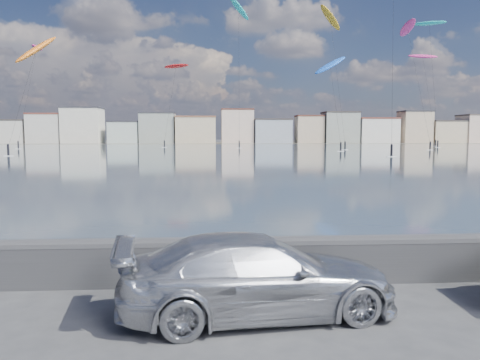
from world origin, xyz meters
name	(u,v)px	position (x,y,z in m)	size (l,w,h in m)	color
ground	(194,338)	(0.00, 0.00, 0.00)	(700.00, 700.00, 0.00)	#333335
bay_water	(210,151)	(0.00, 91.50, 0.01)	(500.00, 177.00, 0.00)	#2F3B4F
far_shore_strip	(211,143)	(0.00, 200.00, 0.01)	(500.00, 60.00, 0.00)	#4C473D
seawall	(198,259)	(0.00, 2.70, 0.58)	(400.00, 0.36, 1.08)	#28282B
far_buildings	(214,129)	(1.31, 186.00, 6.03)	(240.79, 13.26, 14.60)	beige
car_silver	(258,275)	(1.14, 0.94, 0.74)	(2.07, 5.10, 1.48)	silver
kitesurfer_2	(408,30)	(47.58, 104.97, 28.52)	(3.81, 14.63, 31.00)	#E5338C
kitesurfer_3	(36,50)	(-30.67, 79.26, 18.31)	(7.25, 15.27, 21.98)	orange
kitesurfer_7	(423,57)	(68.91, 143.18, 28.50)	(9.30, 16.92, 30.36)	#E5338C
kitesurfer_8	(239,10)	(7.82, 121.42, 36.90)	(7.46, 12.39, 40.60)	#19BFBF
kitesurfer_9	(37,48)	(-46.05, 123.04, 26.40)	(6.17, 19.99, 28.49)	#E5338C
kitesurfer_12	(330,67)	(27.24, 98.70, 18.76)	(8.19, 13.17, 21.81)	blue
kitesurfer_14	(429,24)	(62.70, 126.19, 34.90)	(8.67, 16.48, 36.26)	#19BFBF
kitesurfer_16	(176,67)	(-9.81, 131.63, 23.15)	(9.58, 14.66, 24.12)	red
kitesurfer_17	(330,19)	(30.51, 112.24, 32.60)	(8.58, 20.10, 36.02)	#BF8C19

